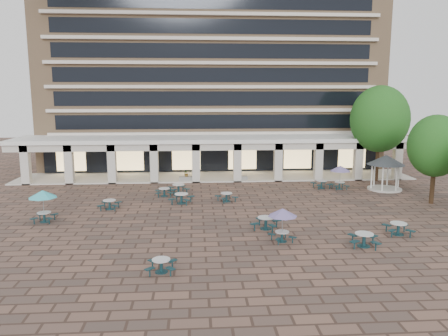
{
  "coord_description": "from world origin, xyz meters",
  "views": [
    {
      "loc": [
        -2.21,
        -31.52,
        9.07
      ],
      "look_at": [
        0.11,
        3.0,
        3.07
      ],
      "focal_mm": 35.0,
      "sensor_mm": 36.0,
      "label": 1
    }
  ],
  "objects": [
    {
      "name": "gazebo",
      "position": [
        15.65,
        7.69,
        2.47
      ],
      "size": [
        3.52,
        3.52,
        3.28
      ],
      "rotation": [
        0.0,
        0.0,
        -0.07
      ],
      "color": "beige",
      "rests_on": "ground"
    },
    {
      "name": "apartment_building",
      "position": [
        0.0,
        25.47,
        12.6
      ],
      "size": [
        40.0,
        15.5,
        25.2
      ],
      "color": "tan",
      "rests_on": "ground"
    },
    {
      "name": "planter_right",
      "position": [
        2.46,
        12.9,
        0.46
      ],
      "size": [
        1.5,
        0.64,
        1.2
      ],
      "color": "gray",
      "rests_on": "ground"
    },
    {
      "name": "picnic_table_4",
      "position": [
        -12.93,
        -0.88,
        1.95
      ],
      "size": [
        1.98,
        1.98,
        2.29
      ],
      "rotation": [
        0.0,
        0.0,
        -0.03
      ],
      "color": "#13353B",
      "rests_on": "ground"
    },
    {
      "name": "picnic_table_6",
      "position": [
        3.08,
        -6.09,
        1.78
      ],
      "size": [
        1.81,
        1.81,
        2.1
      ],
      "rotation": [
        0.0,
        0.0,
        0.26
      ],
      "color": "#13353B",
      "rests_on": "ground"
    },
    {
      "name": "picnic_table_3",
      "position": [
        7.79,
        -7.27,
        0.49
      ],
      "size": [
        2.13,
        2.13,
        0.82
      ],
      "rotation": [
        0.0,
        0.0,
        -0.26
      ],
      "color": "#13353B",
      "rests_on": "ground"
    },
    {
      "name": "picnic_table_11",
      "position": [
        11.49,
        8.23,
        1.91
      ],
      "size": [
        1.94,
        1.94,
        2.25
      ],
      "rotation": [
        0.0,
        0.0,
        0.06
      ],
      "color": "#13353B",
      "rests_on": "ground"
    },
    {
      "name": "picnic_table_8",
      "position": [
        -3.75,
        7.57,
        0.49
      ],
      "size": [
        2.18,
        2.18,
        0.82
      ],
      "rotation": [
        0.0,
        0.0,
        0.32
      ],
      "color": "#13353B",
      "rests_on": "ground"
    },
    {
      "name": "picnic_table_7",
      "position": [
        10.84,
        -5.27,
        0.47
      ],
      "size": [
        1.92,
        1.92,
        0.78
      ],
      "rotation": [
        0.0,
        0.0,
        -0.14
      ],
      "color": "#13353B",
      "rests_on": "ground"
    },
    {
      "name": "planter_left",
      "position": [
        -3.11,
        12.9,
        0.43
      ],
      "size": [
        1.5,
        0.68,
        1.16
      ],
      "color": "gray",
      "rests_on": "ground"
    },
    {
      "name": "picnic_table_13",
      "position": [
        9.87,
        8.67,
        0.46
      ],
      "size": [
        1.95,
        1.95,
        0.77
      ],
      "rotation": [
        0.0,
        0.0,
        0.19
      ],
      "color": "#13353B",
      "rests_on": "ground"
    },
    {
      "name": "tree_east_a",
      "position": [
        17.29,
        2.37,
        4.79
      ],
      "size": [
        4.41,
        4.41,
        7.34
      ],
      "color": "#452D1B",
      "rests_on": "ground"
    },
    {
      "name": "picnic_table_12",
      "position": [
        -3.37,
        3.73,
        0.5
      ],
      "size": [
        2.21,
        2.21,
        0.84
      ],
      "rotation": [
        0.0,
        0.0,
        -0.28
      ],
      "color": "#13353B",
      "rests_on": "ground"
    },
    {
      "name": "picnic_table_5",
      "position": [
        -8.96,
        2.29,
        0.45
      ],
      "size": [
        1.77,
        1.77,
        0.75
      ],
      "rotation": [
        0.0,
        0.0,
        -0.07
      ],
      "color": "#13353B",
      "rests_on": "ground"
    },
    {
      "name": "ground",
      "position": [
        0.0,
        0.0,
        0.0
      ],
      "size": [
        120.0,
        120.0,
        0.0
      ],
      "primitive_type": "plane",
      "color": "brown",
      "rests_on": "ground"
    },
    {
      "name": "picnic_table_0",
      "position": [
        -4.0,
        -10.28,
        0.42
      ],
      "size": [
        1.62,
        1.62,
        0.7
      ],
      "rotation": [
        0.0,
        0.0,
        -0.04
      ],
      "color": "#13353B",
      "rests_on": "ground"
    },
    {
      "name": "picnic_table_9",
      "position": [
        -4.96,
        6.41,
        0.44
      ],
      "size": [
        1.76,
        1.76,
        0.73
      ],
      "rotation": [
        0.0,
        0.0,
        0.11
      ],
      "color": "#13353B",
      "rests_on": "ground"
    },
    {
      "name": "tree_east_c",
      "position": [
        16.57,
        11.81,
        6.41
      ],
      "size": [
        5.89,
        5.89,
        9.81
      ],
      "color": "#452D1B",
      "rests_on": "ground"
    },
    {
      "name": "picnic_table_10",
      "position": [
        0.4,
        4.16,
        0.44
      ],
      "size": [
        2.01,
        2.01,
        0.73
      ],
      "rotation": [
        0.0,
        0.0,
        0.42
      ],
      "color": "#13353B",
      "rests_on": "ground"
    },
    {
      "name": "picnic_table_1",
      "position": [
        2.49,
        -3.53,
        0.49
      ],
      "size": [
        2.27,
        2.27,
        0.83
      ],
      "rotation": [
        0.0,
        0.0,
        -0.41
      ],
      "color": "#13353B",
      "rests_on": "ground"
    },
    {
      "name": "retail_arcade",
      "position": [
        0.0,
        14.8,
        3.0
      ],
      "size": [
        42.0,
        6.6,
        4.4
      ],
      "color": "white",
      "rests_on": "ground"
    }
  ]
}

